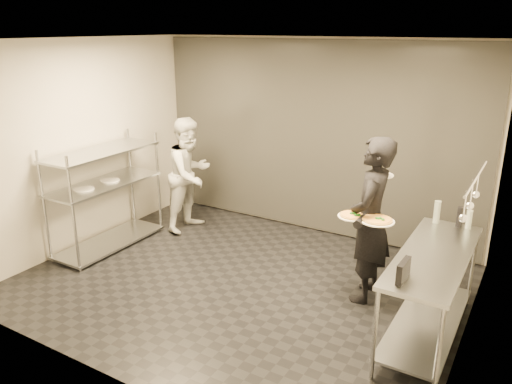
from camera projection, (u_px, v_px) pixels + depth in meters
The scene contains 13 objects.
room_shell at pixel (286, 149), 6.51m from camera, with size 5.00×4.00×2.80m.
pass_rack at pixel (105, 193), 6.79m from camera, with size 0.60×1.60×1.50m.
prep_counter at pixel (431, 282), 4.74m from camera, with size 0.60×1.80×0.92m.
utensil_rail at pixel (472, 194), 4.33m from camera, with size 0.07×1.20×0.31m.
waiter at pixel (370, 221), 5.41m from camera, with size 0.68×0.44×1.86m, color black.
chef at pixel (190, 174), 7.37m from camera, with size 0.82×0.64×1.69m, color silver.
pizza_plate_near at pixel (353, 215), 5.31m from camera, with size 0.32×0.32×0.05m.
pizza_plate_far at pixel (377, 220), 5.15m from camera, with size 0.36×0.36×0.05m.
salad_plate at pixel (380, 174), 5.55m from camera, with size 0.31×0.31×0.07m.
pos_monitor at pixel (403, 271), 4.13m from camera, with size 0.05×0.25×0.18m, color black.
bottle_green at pixel (437, 212), 5.34m from camera, with size 0.07×0.07×0.25m, color gray.
bottle_clear at pixel (469, 220), 5.19m from camera, with size 0.06×0.06×0.20m, color gray.
bottle_dark at pixel (460, 217), 5.23m from camera, with size 0.06×0.06×0.22m, color black.
Camera 1 is at (2.90, -4.49, 2.94)m, focal length 35.00 mm.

